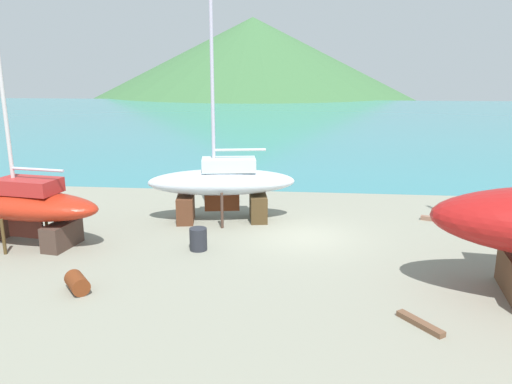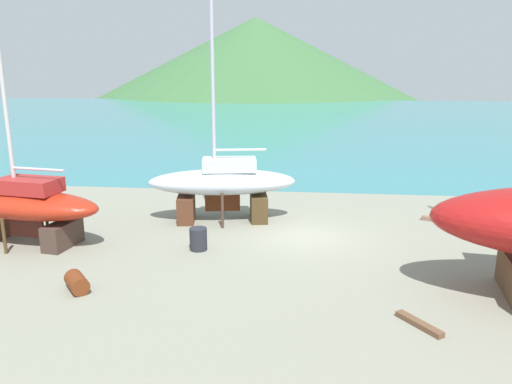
{
  "view_description": "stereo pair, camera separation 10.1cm",
  "coord_description": "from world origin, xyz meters",
  "px_view_note": "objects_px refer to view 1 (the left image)",
  "views": [
    {
      "loc": [
        -0.03,
        -18.77,
        6.45
      ],
      "look_at": [
        -1.77,
        -1.74,
        2.2
      ],
      "focal_mm": 34.83,
      "sensor_mm": 36.0,
      "label": 1
    },
    {
      "loc": [
        0.07,
        -18.76,
        6.45
      ],
      "look_at": [
        -1.77,
        -1.74,
        2.2
      ],
      "focal_mm": 34.83,
      "sensor_mm": 36.0,
      "label": 2
    }
  ],
  "objects_px": {
    "sailboat_large_starboard": "(222,183)",
    "barrel_rust_near": "(77,283)",
    "sailboat_mid_port": "(24,206)",
    "barrel_tar_black": "(490,231)",
    "barrel_by_slipway": "(198,239)"
  },
  "relations": [
    {
      "from": "barrel_tar_black",
      "to": "barrel_by_slipway",
      "type": "xyz_separation_m",
      "value": [
        -11.09,
        -2.49,
        0.15
      ]
    },
    {
      "from": "barrel_tar_black",
      "to": "barrel_by_slipway",
      "type": "height_order",
      "value": "barrel_by_slipway"
    },
    {
      "from": "sailboat_mid_port",
      "to": "barrel_tar_black",
      "type": "bearing_deg",
      "value": -163.15
    },
    {
      "from": "barrel_rust_near",
      "to": "barrel_tar_black",
      "type": "xyz_separation_m",
      "value": [
        13.93,
        6.29,
        -0.01
      ]
    },
    {
      "from": "sailboat_mid_port",
      "to": "sailboat_large_starboard",
      "type": "xyz_separation_m",
      "value": [
        6.88,
        3.69,
        0.18
      ]
    },
    {
      "from": "sailboat_mid_port",
      "to": "sailboat_large_starboard",
      "type": "height_order",
      "value": "sailboat_large_starboard"
    },
    {
      "from": "sailboat_large_starboard",
      "to": "barrel_rust_near",
      "type": "height_order",
      "value": "sailboat_large_starboard"
    },
    {
      "from": "barrel_rust_near",
      "to": "barrel_by_slipway",
      "type": "height_order",
      "value": "barrel_by_slipway"
    },
    {
      "from": "sailboat_large_starboard",
      "to": "barrel_tar_black",
      "type": "relative_size",
      "value": 13.26
    },
    {
      "from": "sailboat_mid_port",
      "to": "barrel_rust_near",
      "type": "bearing_deg",
      "value": 143.42
    },
    {
      "from": "sailboat_large_starboard",
      "to": "barrel_by_slipway",
      "type": "relative_size",
      "value": 13.55
    },
    {
      "from": "sailboat_mid_port",
      "to": "barrel_by_slipway",
      "type": "relative_size",
      "value": 12.06
    },
    {
      "from": "sailboat_mid_port",
      "to": "barrel_by_slipway",
      "type": "distance_m",
      "value": 6.69
    },
    {
      "from": "sailboat_mid_port",
      "to": "sailboat_large_starboard",
      "type": "relative_size",
      "value": 0.89
    },
    {
      "from": "sailboat_mid_port",
      "to": "barrel_tar_black",
      "type": "xyz_separation_m",
      "value": [
        17.69,
        2.48,
        -1.24
      ]
    }
  ]
}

